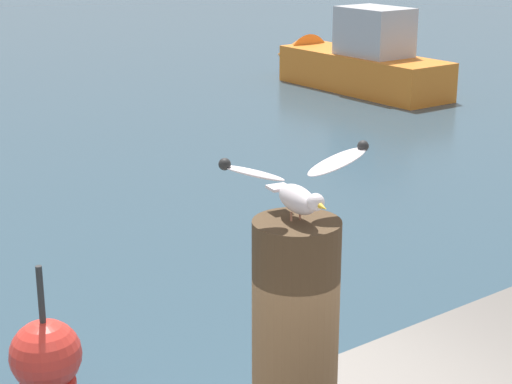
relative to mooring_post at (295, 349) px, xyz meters
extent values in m
cylinder|color=#4C3823|center=(0.00, 0.00, 0.00)|extent=(0.34, 0.34, 1.05)
cylinder|color=tan|center=(-0.02, 0.01, 0.54)|extent=(0.01, 0.01, 0.04)
cylinder|color=tan|center=(0.02, 0.01, 0.54)|extent=(0.01, 0.01, 0.04)
ellipsoid|color=silver|center=(0.00, 0.00, 0.61)|extent=(0.13, 0.24, 0.10)
sphere|color=silver|center=(-0.02, -0.13, 0.64)|extent=(0.06, 0.06, 0.06)
cone|color=gold|center=(-0.03, -0.18, 0.63)|extent=(0.03, 0.05, 0.02)
cube|color=silver|center=(0.03, 0.14, 0.61)|extent=(0.09, 0.08, 0.01)
ellipsoid|color=silver|center=(-0.17, 0.04, 0.73)|extent=(0.26, 0.16, 0.10)
sphere|color=#272727|center=(-0.28, 0.06, 0.77)|extent=(0.04, 0.04, 0.04)
ellipsoid|color=silver|center=(0.17, -0.02, 0.73)|extent=(0.26, 0.16, 0.10)
sphere|color=#272727|center=(0.28, -0.04, 0.77)|extent=(0.04, 0.04, 0.04)
cube|color=orange|center=(12.08, 12.09, -1.77)|extent=(1.49, 4.50, 0.86)
cone|color=orange|center=(12.12, 14.68, -1.73)|extent=(1.30, 1.30, 1.28)
cube|color=#B2B2B7|center=(12.07, 11.76, -0.80)|extent=(1.16, 1.58, 1.08)
sphere|color=red|center=(0.38, 3.44, -1.62)|extent=(0.56, 0.56, 0.56)
cylinder|color=#2D2D2D|center=(0.38, 3.44, -1.13)|extent=(0.05, 0.05, 0.50)
camera|label=1|loc=(-1.94, -2.30, 1.58)|focal=60.65mm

